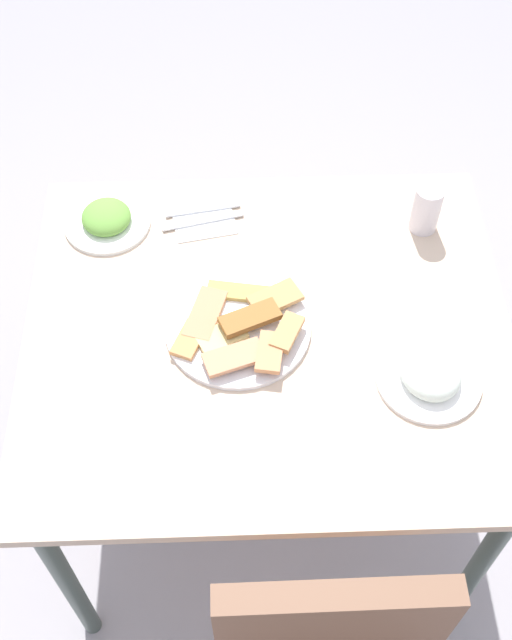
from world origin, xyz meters
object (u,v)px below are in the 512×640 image
(fork, at_px, (203,210))
(pide_platter, at_px, (239,326))
(salad_plate_greens, at_px, (107,219))
(paper_napkin, at_px, (203,216))
(spoon, at_px, (203,221))
(dining_table, at_px, (268,350))
(salad_plate_rice, at_px, (430,374))
(soda_can, at_px, (426,209))

(fork, bearing_deg, pide_platter, 93.03)
(salad_plate_greens, height_order, paper_napkin, salad_plate_greens)
(paper_napkin, height_order, spoon, spoon)
(salad_plate_greens, bearing_deg, fork, -171.74)
(dining_table, xyz_separation_m, salad_plate_rice, (-0.33, 0.14, 0.10))
(salad_plate_rice, xyz_separation_m, spoon, (0.47, -0.46, -0.02))
(soda_can, relative_size, paper_napkin, 0.84)
(dining_table, height_order, salad_plate_rice, salad_plate_rice)
(dining_table, xyz_separation_m, paper_napkin, (0.14, -0.33, 0.09))
(pide_platter, height_order, salad_plate_greens, salad_plate_greens)
(dining_table, distance_m, pide_platter, 0.12)
(salad_plate_rice, bearing_deg, spoon, -44.41)
(paper_napkin, xyz_separation_m, fork, (0.00, -0.02, 0.00))
(dining_table, distance_m, spoon, 0.36)
(spoon, bearing_deg, dining_table, 101.31)
(dining_table, height_order, salad_plate_greens, salad_plate_greens)
(dining_table, relative_size, salad_plate_greens, 5.12)
(dining_table, distance_m, salad_plate_rice, 0.37)
(paper_napkin, relative_size, spoon, 0.73)
(dining_table, distance_m, soda_can, 0.50)
(salad_plate_greens, bearing_deg, paper_napkin, -176.21)
(fork, distance_m, spoon, 0.04)
(paper_napkin, bearing_deg, salad_plate_greens, 3.79)
(pide_platter, height_order, salad_plate_rice, salad_plate_rice)
(pide_platter, bearing_deg, paper_napkin, -76.79)
(soda_can, distance_m, spoon, 0.53)
(dining_table, height_order, fork, fork)
(salad_plate_greens, bearing_deg, salad_plate_rice, 146.46)
(dining_table, height_order, paper_napkin, paper_napkin)
(dining_table, bearing_deg, pide_platter, 3.69)
(soda_can, height_order, fork, soda_can)
(salad_plate_greens, bearing_deg, pide_platter, 133.57)
(pide_platter, relative_size, fork, 1.73)
(salad_plate_rice, xyz_separation_m, soda_can, (-0.05, -0.43, 0.04))
(pide_platter, distance_m, paper_napkin, 0.35)
(paper_napkin, bearing_deg, soda_can, 174.57)
(pide_platter, bearing_deg, spoon, -76.08)
(paper_napkin, bearing_deg, fork, -90.00)
(salad_plate_rice, bearing_deg, dining_table, -23.63)
(pide_platter, distance_m, spoon, 0.33)
(paper_napkin, height_order, fork, fork)
(salad_plate_rice, xyz_separation_m, paper_napkin, (0.47, -0.48, -0.02))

